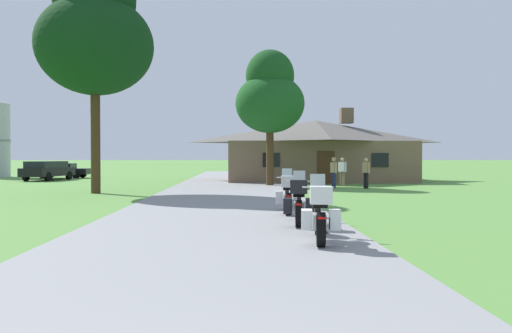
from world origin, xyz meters
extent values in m
plane|color=#56893D|center=(0.00, 20.00, 0.00)|extent=(500.00, 500.00, 0.00)
cube|color=gray|center=(0.00, 18.00, 0.03)|extent=(6.40, 80.00, 0.06)
cylinder|color=black|center=(2.20, 9.24, 0.38)|extent=(0.18, 0.65, 0.64)
cylinder|color=black|center=(2.04, 7.81, 0.38)|extent=(0.22, 0.65, 0.64)
cube|color=silver|center=(2.12, 8.51, 0.44)|extent=(0.32, 0.59, 0.30)
ellipsoid|color=gold|center=(2.15, 8.76, 0.89)|extent=(0.36, 0.55, 0.26)
cube|color=black|center=(2.10, 8.31, 0.80)|extent=(0.34, 0.55, 0.10)
cylinder|color=silver|center=(2.20, 9.20, 1.08)|extent=(0.66, 0.10, 0.03)
cylinder|color=silver|center=(2.20, 9.24, 0.74)|extent=(0.09, 0.24, 0.73)
cube|color=#B2BCC6|center=(2.21, 9.30, 1.22)|extent=(0.33, 0.14, 0.27)
sphere|color=silver|center=(2.20, 9.20, 0.94)|extent=(0.11, 0.11, 0.11)
cube|color=silver|center=(2.04, 7.76, 1.02)|extent=(0.44, 0.40, 0.32)
cube|color=red|center=(2.02, 7.59, 0.60)|extent=(0.14, 0.05, 0.06)
cylinder|color=silver|center=(2.22, 8.11, 0.28)|extent=(0.13, 0.55, 0.07)
cube|color=silver|center=(1.79, 7.89, 0.56)|extent=(0.24, 0.42, 0.36)
cube|color=silver|center=(2.31, 7.83, 0.56)|extent=(0.24, 0.42, 0.36)
cylinder|color=black|center=(2.12, 11.89, 0.38)|extent=(0.19, 0.65, 0.64)
cylinder|color=black|center=(1.94, 10.46, 0.38)|extent=(0.23, 0.65, 0.64)
cube|color=silver|center=(2.03, 11.16, 0.44)|extent=(0.33, 0.59, 0.30)
ellipsoid|color=maroon|center=(2.06, 11.42, 0.89)|extent=(0.36, 0.55, 0.26)
cube|color=black|center=(2.00, 10.96, 0.80)|extent=(0.34, 0.55, 0.10)
cylinder|color=silver|center=(2.11, 11.85, 1.08)|extent=(0.66, 0.11, 0.03)
cylinder|color=silver|center=(2.12, 11.89, 0.74)|extent=(0.09, 0.24, 0.73)
cube|color=#B2BCC6|center=(2.12, 11.95, 1.22)|extent=(0.33, 0.15, 0.27)
sphere|color=silver|center=(2.11, 11.85, 0.94)|extent=(0.11, 0.11, 0.11)
cube|color=black|center=(1.93, 10.41, 1.02)|extent=(0.44, 0.41, 0.32)
cube|color=red|center=(1.91, 10.24, 0.60)|extent=(0.14, 0.05, 0.06)
cylinder|color=silver|center=(2.12, 10.76, 0.28)|extent=(0.14, 0.55, 0.07)
cube|color=black|center=(1.69, 10.54, 0.56)|extent=(0.25, 0.42, 0.36)
cube|color=black|center=(2.20, 10.48, 0.56)|extent=(0.25, 0.42, 0.36)
cylinder|color=black|center=(2.03, 14.44, 0.38)|extent=(0.15, 0.65, 0.64)
cylinder|color=black|center=(1.94, 13.00, 0.38)|extent=(0.20, 0.65, 0.64)
cube|color=silver|center=(1.98, 13.70, 0.44)|extent=(0.30, 0.58, 0.30)
ellipsoid|color=#195B33|center=(2.00, 13.96, 0.89)|extent=(0.33, 0.54, 0.26)
cube|color=black|center=(1.97, 13.50, 0.80)|extent=(0.31, 0.54, 0.10)
cylinder|color=silver|center=(2.03, 14.40, 1.08)|extent=(0.66, 0.08, 0.03)
cylinder|color=silver|center=(2.03, 14.44, 0.74)|extent=(0.08, 0.24, 0.73)
cube|color=#B2BCC6|center=(2.04, 14.50, 1.22)|extent=(0.33, 0.13, 0.27)
sphere|color=silver|center=(2.03, 14.40, 0.94)|extent=(0.11, 0.11, 0.11)
cube|color=#B7B7BC|center=(1.93, 12.95, 1.02)|extent=(0.42, 0.39, 0.32)
cube|color=red|center=(1.92, 12.78, 0.60)|extent=(0.14, 0.04, 0.06)
cylinder|color=silver|center=(2.10, 13.31, 0.28)|extent=(0.11, 0.55, 0.07)
cube|color=#B7B7BC|center=(1.68, 13.07, 0.56)|extent=(0.23, 0.41, 0.36)
cube|color=#B7B7BC|center=(2.20, 13.03, 0.56)|extent=(0.23, 0.41, 0.36)
cube|color=brown|center=(6.11, 35.78, 1.38)|extent=(12.51, 8.91, 2.76)
pyramid|color=#5B5651|center=(6.11, 35.78, 3.56)|extent=(13.26, 9.45, 1.60)
cube|color=brown|center=(8.36, 35.78, 4.71)|extent=(0.90, 0.90, 1.10)
cube|color=#472D19|center=(6.11, 31.29, 1.05)|extent=(1.10, 0.08, 2.10)
cube|color=black|center=(2.60, 31.29, 1.52)|extent=(1.10, 0.06, 0.90)
cube|color=black|center=(9.61, 31.29, 1.52)|extent=(1.10, 0.06, 0.90)
cylinder|color=#75664C|center=(6.67, 28.43, 0.43)|extent=(0.14, 0.14, 0.86)
cylinder|color=#75664C|center=(6.55, 28.57, 0.43)|extent=(0.14, 0.14, 0.86)
cube|color=silver|center=(6.61, 28.50, 1.14)|extent=(0.41, 0.41, 0.56)
cylinder|color=silver|center=(6.77, 28.33, 1.12)|extent=(0.09, 0.09, 0.58)
cylinder|color=silver|center=(6.45, 28.67, 1.12)|extent=(0.09, 0.09, 0.58)
sphere|color=tan|center=(6.61, 28.50, 1.56)|extent=(0.21, 0.21, 0.21)
cylinder|color=black|center=(7.47, 26.08, 0.43)|extent=(0.14, 0.14, 0.86)
cylinder|color=black|center=(7.39, 26.24, 0.43)|extent=(0.14, 0.14, 0.86)
cube|color=tan|center=(7.43, 26.16, 1.14)|extent=(0.36, 0.42, 0.56)
cylinder|color=tan|center=(7.53, 25.96, 1.12)|extent=(0.09, 0.09, 0.58)
cylinder|color=tan|center=(7.32, 26.37, 1.12)|extent=(0.09, 0.09, 0.58)
sphere|color=tan|center=(7.43, 26.16, 1.56)|extent=(0.21, 0.21, 0.21)
cylinder|color=navy|center=(5.77, 26.49, 0.43)|extent=(0.14, 0.14, 0.86)
cylinder|color=navy|center=(5.71, 26.66, 0.43)|extent=(0.14, 0.14, 0.86)
cube|color=tan|center=(5.74, 26.57, 1.14)|extent=(0.34, 0.42, 0.56)
cylinder|color=tan|center=(5.82, 26.36, 1.12)|extent=(0.09, 0.09, 0.58)
cylinder|color=tan|center=(5.65, 26.79, 1.12)|extent=(0.09, 0.09, 0.58)
sphere|color=tan|center=(5.74, 26.57, 1.56)|extent=(0.21, 0.21, 0.21)
cylinder|color=#B2AD99|center=(5.74, 26.57, 1.66)|extent=(0.22, 0.22, 0.05)
cylinder|color=#422D19|center=(2.35, 28.70, 1.87)|extent=(0.44, 0.44, 3.73)
ellipsoid|color=#194C1E|center=(2.35, 28.70, 4.85)|extent=(4.06, 4.06, 3.45)
ellipsoid|color=#16441B|center=(2.35, 28.70, 6.47)|extent=(2.84, 2.84, 3.05)
cylinder|color=#422D19|center=(-6.22, 22.93, 2.72)|extent=(0.44, 0.44, 5.44)
ellipsoid|color=#0F3314|center=(-6.22, 22.93, 6.94)|extent=(5.45, 5.45, 4.63)
cube|color=black|center=(-13.43, 36.63, 0.62)|extent=(2.67, 4.86, 0.60)
cube|color=black|center=(-13.47, 36.43, 1.16)|extent=(2.20, 3.47, 0.48)
cylinder|color=black|center=(-13.99, 38.19, 0.32)|extent=(0.34, 0.67, 0.64)
cylinder|color=black|center=(-12.33, 37.87, 0.32)|extent=(0.34, 0.67, 0.64)
cylinder|color=black|center=(-14.53, 35.39, 0.32)|extent=(0.34, 0.67, 0.64)
cylinder|color=black|center=(-12.87, 35.07, 0.32)|extent=(0.34, 0.67, 0.64)
cube|color=black|center=(-13.67, 40.60, 0.55)|extent=(4.22, 1.88, 0.46)
cube|color=black|center=(-13.77, 40.60, 0.99)|extent=(1.91, 1.64, 0.42)
cylinder|color=black|center=(-14.98, 39.77, 0.32)|extent=(0.64, 0.23, 0.64)
cylinder|color=black|center=(-14.97, 41.46, 0.32)|extent=(0.64, 0.23, 0.64)
cylinder|color=black|center=(-12.38, 39.74, 0.32)|extent=(0.64, 0.23, 0.64)
cylinder|color=black|center=(-12.36, 41.43, 0.32)|extent=(0.64, 0.23, 0.64)
camera|label=1|loc=(0.53, -1.67, 1.72)|focal=36.33mm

